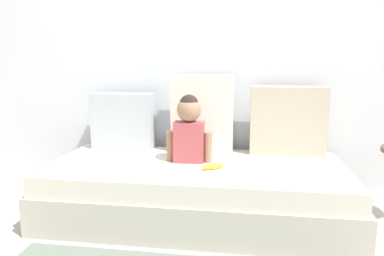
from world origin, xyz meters
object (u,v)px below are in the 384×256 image
object	(u,v)px
throw_pillow_right	(288,121)
banana	(213,166)
couch	(196,191)
throw_pillow_center	(203,114)
throw_pillow_left	(123,121)
toddler	(189,127)

from	to	relation	value
throw_pillow_right	banana	bearing A→B (deg)	-137.53
couch	throw_pillow_center	xyz separation A→B (m)	(0.00, 0.36, 0.50)
throw_pillow_left	banana	distance (m)	0.92
throw_pillow_left	throw_pillow_right	distance (m)	1.29
banana	couch	bearing A→B (deg)	138.49
toddler	banana	xyz separation A→B (m)	(0.18, -0.16, -0.23)
toddler	banana	world-z (taller)	toddler
throw_pillow_center	couch	bearing A→B (deg)	-90.00
toddler	banana	distance (m)	0.33
couch	throw_pillow_right	xyz separation A→B (m)	(0.64, 0.36, 0.45)
throw_pillow_center	toddler	world-z (taller)	throw_pillow_center
throw_pillow_left	throw_pillow_center	world-z (taller)	throw_pillow_center
throw_pillow_center	throw_pillow_right	bearing A→B (deg)	0.00
throw_pillow_right	banana	world-z (taller)	throw_pillow_right
throw_pillow_left	toddler	distance (m)	0.66
throw_pillow_left	throw_pillow_center	bearing A→B (deg)	0.00
throw_pillow_right	throw_pillow_center	bearing A→B (deg)	180.00
banana	throw_pillow_right	bearing A→B (deg)	42.47
throw_pillow_center	throw_pillow_right	distance (m)	0.64
throw_pillow_center	banana	world-z (taller)	throw_pillow_center
throw_pillow_center	throw_pillow_right	xyz separation A→B (m)	(0.64, 0.00, -0.04)
toddler	couch	bearing A→B (deg)	-41.54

